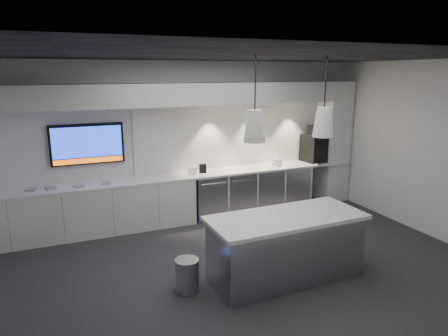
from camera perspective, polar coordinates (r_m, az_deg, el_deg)
name	(u,v)px	position (r m, az deg, el deg)	size (l,w,h in m)	color
floor	(244,266)	(6.07, 2.85, -13.86)	(7.00, 7.00, 0.00)	#2E2E31
ceiling	(247,56)	(5.39, 3.24, 15.73)	(7.00, 7.00, 0.00)	black
wall_back	(190,140)	(7.82, -4.93, 4.01)	(7.00, 7.00, 0.00)	white
wall_front	(376,233)	(3.57, 20.89, -8.71)	(7.00, 7.00, 0.00)	white
wall_right	(429,149)	(7.71, 27.23, 2.39)	(7.00, 7.00, 0.00)	white
back_counter	(196,175)	(7.65, -4.09, -0.95)	(6.80, 0.65, 0.04)	white
left_base_cabinets	(103,209)	(7.44, -16.97, -5.57)	(3.30, 0.63, 0.86)	white
fridge_unit_a	(208,196)	(7.86, -2.30, -3.98)	(0.60, 0.61, 0.85)	#9B9EA3
fridge_unit_b	(237,192)	(8.09, 1.89, -3.46)	(0.60, 0.61, 0.85)	#9B9EA3
fridge_unit_c	(265,189)	(8.36, 5.83, -2.96)	(0.60, 0.61, 0.85)	#9B9EA3
fridge_unit_d	(291,185)	(8.67, 9.50, -2.47)	(0.60, 0.61, 0.85)	#9B9EA3
backsplash	(246,134)	(8.24, 3.10, 4.88)	(4.60, 0.03, 1.30)	white
soffit	(194,94)	(7.44, -4.35, 10.50)	(6.90, 0.60, 0.40)	white
column	(333,142)	(9.09, 15.32, 3.64)	(0.55, 0.55, 2.60)	white
wall_tv	(87,144)	(7.42, -18.94, 3.25)	(1.25, 0.07, 0.72)	black
island	(285,247)	(5.65, 8.77, -11.04)	(2.16, 0.97, 0.91)	#9B9EA3
bin	(187,275)	(5.40, -5.28, -15.01)	(0.31, 0.31, 0.44)	#9B9EA3
coffee_machine	(314,147)	(8.82, 12.76, 2.97)	(0.48, 0.64, 0.78)	black
sign_black	(203,169)	(7.65, -3.05, -0.09)	(0.14, 0.02, 0.18)	black
sign_white	(193,172)	(7.50, -4.49, -0.54)	(0.18, 0.02, 0.14)	white
cup_cluster	(277,162)	(8.30, 7.55, 0.80)	(0.17, 0.17, 0.15)	silver
tray_a	(31,190)	(7.29, -25.87, -2.78)	(0.16, 0.16, 0.03)	#989898
tray_b	(51,188)	(7.26, -23.51, -2.62)	(0.16, 0.16, 0.03)	#989898
tray_c	(79,186)	(7.19, -20.01, -2.45)	(0.16, 0.16, 0.03)	#989898
tray_d	(106,183)	(7.24, -16.48, -2.07)	(0.16, 0.16, 0.03)	#989898
pendant_left	(255,126)	(4.93, 4.39, 6.05)	(0.28, 0.28, 1.10)	white
pendant_right	(323,122)	(5.47, 14.02, 6.43)	(0.28, 0.28, 1.10)	white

